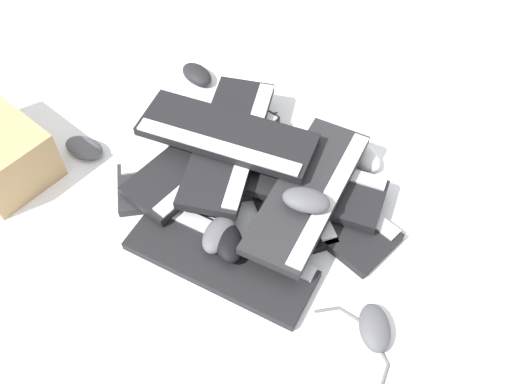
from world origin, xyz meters
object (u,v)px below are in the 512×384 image
object	(u,v)px
keyboard_2	(279,181)
mouse_6	(306,200)
keyboard_1	(314,200)
keyboard_7	(309,192)
mouse_4	(197,74)
mouse_0	(375,328)
mouse_3	(219,234)
mouse_1	(228,242)
keyboard_0	(221,259)
keyboard_8	(226,135)
mouse_2	(84,148)
mouse_5	(364,156)
keyboard_4	(204,154)
keyboard_5	(296,180)
keyboard_3	(206,178)
keyboard_6	(229,142)

from	to	relation	value
keyboard_2	mouse_6	xyz separation A→B (m)	(0.11, 0.09, 0.10)
keyboard_1	keyboard_2	xyz separation A→B (m)	(-0.04, -0.10, 0.00)
keyboard_7	mouse_4	xyz separation A→B (m)	(-0.37, -0.42, -0.05)
keyboard_2	mouse_6	world-z (taller)	mouse_6
mouse_0	mouse_3	world-z (taller)	mouse_3
keyboard_7	mouse_1	world-z (taller)	keyboard_7
keyboard_0	keyboard_8	bearing A→B (deg)	-165.23
keyboard_0	mouse_4	size ratio (longest dim) A/B	4.19
mouse_2	mouse_3	xyz separation A→B (m)	(0.17, 0.43, 0.03)
keyboard_7	mouse_6	world-z (taller)	mouse_6
mouse_2	keyboard_2	bearing A→B (deg)	14.69
keyboard_1	mouse_5	xyz separation A→B (m)	(-0.17, 0.09, 0.01)
keyboard_4	keyboard_1	bearing A→B (deg)	81.79
keyboard_4	keyboard_5	distance (m)	0.25
keyboard_5	keyboard_7	bearing A→B (deg)	40.00
mouse_5	mouse_6	bearing A→B (deg)	-67.33
mouse_0	keyboard_4	bearing A→B (deg)	-142.18
keyboard_7	keyboard_8	bearing A→B (deg)	-111.39
mouse_5	mouse_6	distance (m)	0.28
mouse_2	mouse_1	bearing A→B (deg)	-12.10
keyboard_5	mouse_3	world-z (taller)	mouse_3
mouse_0	keyboard_7	bearing A→B (deg)	-160.50
keyboard_3	mouse_2	world-z (taller)	mouse_2
keyboard_2	mouse_1	distance (m)	0.24
keyboard_5	keyboard_4	bearing A→B (deg)	-93.93
keyboard_8	keyboard_3	bearing A→B (deg)	-23.00
keyboard_2	keyboard_8	xyz separation A→B (m)	(-0.03, -0.15, 0.09)
keyboard_6	mouse_1	xyz separation A→B (m)	(0.27, 0.08, -0.02)
keyboard_1	mouse_6	bearing A→B (deg)	-6.77
keyboard_0	keyboard_6	world-z (taller)	keyboard_6
keyboard_0	mouse_2	world-z (taller)	mouse_2
keyboard_8	mouse_6	xyz separation A→B (m)	(0.14, 0.24, 0.01)
keyboard_3	keyboard_7	bearing A→B (deg)	87.15
keyboard_8	mouse_0	distance (m)	0.58
mouse_2	mouse_6	xyz separation A→B (m)	(0.07, 0.61, 0.09)
keyboard_2	keyboard_7	distance (m)	0.12
keyboard_7	mouse_1	size ratio (longest dim) A/B	4.18
keyboard_2	keyboard_8	world-z (taller)	keyboard_8
mouse_2	mouse_4	xyz separation A→B (m)	(-0.35, 0.19, 0.00)
keyboard_5	mouse_0	bearing A→B (deg)	38.02
mouse_3	mouse_5	xyz separation A→B (m)	(-0.35, 0.28, -0.03)
keyboard_7	keyboard_1	bearing A→B (deg)	152.29
keyboard_2	mouse_1	xyz separation A→B (m)	(0.23, -0.06, 0.04)
keyboard_2	keyboard_4	size ratio (longest dim) A/B	0.97
mouse_4	keyboard_3	bearing A→B (deg)	145.85
keyboard_6	mouse_0	distance (m)	0.57
keyboard_4	keyboard_8	xyz separation A→B (m)	(-0.03, 0.05, 0.06)
keyboard_7	mouse_0	size ratio (longest dim) A/B	4.18
keyboard_0	keyboard_1	xyz separation A→B (m)	(-0.22, 0.17, 0.00)
keyboard_4	mouse_2	bearing A→B (deg)	-81.40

